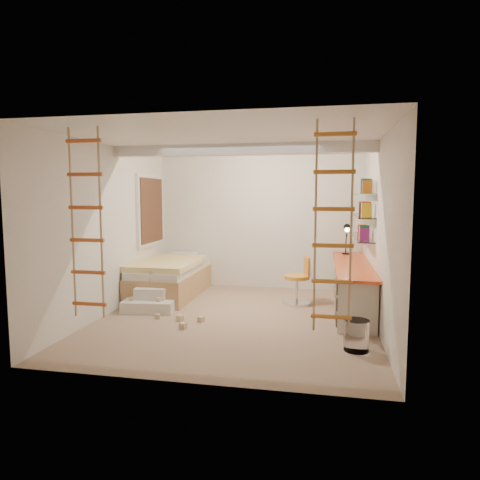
% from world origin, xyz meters
% --- Properties ---
extents(floor, '(4.50, 4.50, 0.00)m').
position_xyz_m(floor, '(0.00, 0.00, 0.00)').
color(floor, '#92785E').
rests_on(floor, ground).
extents(ceiling_beam, '(4.00, 0.18, 0.16)m').
position_xyz_m(ceiling_beam, '(0.00, 0.30, 2.52)').
color(ceiling_beam, white).
rests_on(ceiling_beam, ceiling).
extents(window_frame, '(0.06, 1.15, 1.35)m').
position_xyz_m(window_frame, '(-1.97, 1.50, 1.55)').
color(window_frame, white).
rests_on(window_frame, wall_left).
extents(window_blind, '(0.02, 1.00, 1.20)m').
position_xyz_m(window_blind, '(-1.93, 1.50, 1.55)').
color(window_blind, '#4C2D1E').
rests_on(window_blind, window_frame).
extents(rope_ladder_left, '(0.41, 0.04, 2.13)m').
position_xyz_m(rope_ladder_left, '(-1.35, -1.75, 1.52)').
color(rope_ladder_left, '#C24621').
rests_on(rope_ladder_left, ceiling).
extents(rope_ladder_right, '(0.41, 0.04, 2.13)m').
position_xyz_m(rope_ladder_right, '(1.35, -1.75, 1.52)').
color(rope_ladder_right, orange).
rests_on(rope_ladder_right, ceiling).
extents(waste_bin, '(0.30, 0.30, 0.37)m').
position_xyz_m(waste_bin, '(1.66, -1.02, 0.19)').
color(waste_bin, white).
rests_on(waste_bin, floor).
extents(desk, '(0.56, 2.80, 0.75)m').
position_xyz_m(desk, '(1.72, 0.86, 0.40)').
color(desk, '#E34C1A').
rests_on(desk, floor).
extents(shelves, '(0.25, 1.80, 0.71)m').
position_xyz_m(shelves, '(1.87, 1.13, 1.50)').
color(shelves, white).
rests_on(shelves, wall_right).
extents(bed, '(1.02, 2.00, 0.69)m').
position_xyz_m(bed, '(-1.48, 1.23, 0.33)').
color(bed, '#AD7F51').
rests_on(bed, floor).
extents(task_lamp, '(0.14, 0.36, 0.57)m').
position_xyz_m(task_lamp, '(1.67, 1.82, 1.14)').
color(task_lamp, black).
rests_on(task_lamp, desk).
extents(swivel_chair, '(0.59, 0.59, 0.81)m').
position_xyz_m(swivel_chair, '(0.86, 1.02, 0.30)').
color(swivel_chair, orange).
rests_on(swivel_chair, floor).
extents(play_platform, '(0.87, 0.72, 0.36)m').
position_xyz_m(play_platform, '(-1.45, 0.24, 0.14)').
color(play_platform, silver).
rests_on(play_platform, floor).
extents(toy_blocks, '(1.29, 1.03, 0.63)m').
position_xyz_m(toy_blocks, '(-1.15, -0.00, 0.24)').
color(toy_blocks, '#CCB284').
rests_on(toy_blocks, floor).
extents(books, '(0.14, 0.58, 0.92)m').
position_xyz_m(books, '(1.87, 1.13, 1.60)').
color(books, '#8C1E7F').
rests_on(books, shelves).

